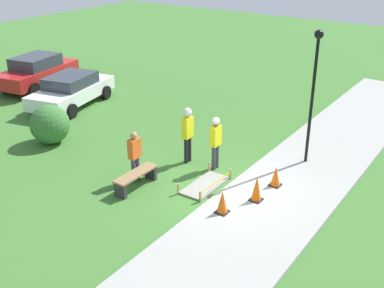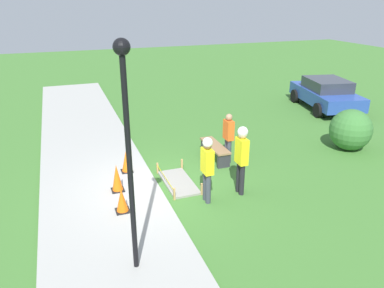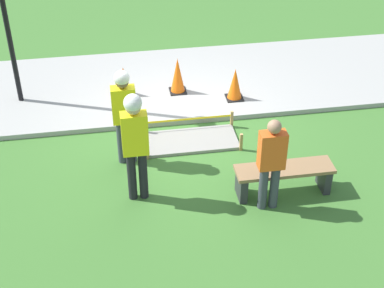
# 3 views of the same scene
# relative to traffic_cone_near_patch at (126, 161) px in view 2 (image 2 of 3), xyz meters

# --- Properties ---
(ground_plane) EXTENTS (60.00, 60.00, 0.00)m
(ground_plane) POSITION_rel_traffic_cone_near_patch_xyz_m (1.20, 0.66, -0.43)
(ground_plane) COLOR #3D702D
(sidewalk) EXTENTS (28.00, 3.13, 0.10)m
(sidewalk) POSITION_rel_traffic_cone_near_patch_xyz_m (1.20, -0.90, -0.38)
(sidewalk) COLOR #9E9E99
(sidewalk) RESTS_ON ground_plane
(wet_concrete_patch) EXTENTS (1.74, 0.83, 0.34)m
(wet_concrete_patch) POSITION_rel_traffic_cone_near_patch_xyz_m (1.09, 1.27, -0.39)
(wet_concrete_patch) COLOR gray
(wet_concrete_patch) RESTS_ON ground_plane
(traffic_cone_near_patch) EXTENTS (0.34, 0.34, 0.66)m
(traffic_cone_near_patch) POSITION_rel_traffic_cone_near_patch_xyz_m (0.00, 0.00, 0.00)
(traffic_cone_near_patch) COLOR black
(traffic_cone_near_patch) RESTS_ON sidewalk
(traffic_cone_far_patch) EXTENTS (0.34, 0.34, 0.75)m
(traffic_cone_far_patch) POSITION_rel_traffic_cone_near_patch_xyz_m (1.09, -0.46, 0.05)
(traffic_cone_far_patch) COLOR black
(traffic_cone_far_patch) RESTS_ON sidewalk
(traffic_cone_sidewalk_edge) EXTENTS (0.34, 0.34, 0.62)m
(traffic_cone_sidewalk_edge) POSITION_rel_traffic_cone_near_patch_xyz_m (2.19, -0.52, -0.02)
(traffic_cone_sidewalk_edge) COLOR black
(traffic_cone_sidewalk_edge) RESTS_ON sidewalk
(park_bench) EXTENTS (1.59, 0.44, 0.50)m
(park_bench) POSITION_rel_traffic_cone_near_patch_xyz_m (-0.15, 2.93, -0.08)
(park_bench) COLOR #2D2D33
(park_bench) RESTS_ON ground_plane
(worker_supervisor) EXTENTS (0.40, 0.26, 1.78)m
(worker_supervisor) POSITION_rel_traffic_cone_near_patch_xyz_m (2.29, 1.66, 0.63)
(worker_supervisor) COLOR #383D47
(worker_supervisor) RESTS_ON ground_plane
(worker_assistant) EXTENTS (0.40, 0.28, 1.91)m
(worker_assistant) POSITION_rel_traffic_cone_near_patch_xyz_m (2.18, 2.68, 0.73)
(worker_assistant) COLOR black
(worker_assistant) RESTS_ON ground_plane
(bystander_in_orange_shirt) EXTENTS (0.40, 0.22, 1.62)m
(bystander_in_orange_shirt) POSITION_rel_traffic_cone_near_patch_xyz_m (0.19, 3.24, 0.48)
(bystander_in_orange_shirt) COLOR #383D47
(bystander_in_orange_shirt) RESTS_ON ground_plane
(lamppost_near) EXTENTS (0.28, 0.28, 4.32)m
(lamppost_near) POSITION_rel_traffic_cone_near_patch_xyz_m (4.27, -0.63, 2.46)
(lamppost_near) COLOR black
(lamppost_near) RESTS_ON sidewalk
(parked_car_blue) EXTENTS (4.41, 2.72, 1.41)m
(parked_car_blue) POSITION_rel_traffic_cone_near_patch_xyz_m (-3.84, 10.19, 0.31)
(parked_car_blue) COLOR #28479E
(parked_car_blue) RESTS_ON ground_plane
(shrub_rounded_near) EXTENTS (1.43, 1.43, 1.43)m
(shrub_rounded_near) POSITION_rel_traffic_cone_near_patch_xyz_m (0.66, 7.67, 0.29)
(shrub_rounded_near) COLOR #387033
(shrub_rounded_near) RESTS_ON ground_plane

